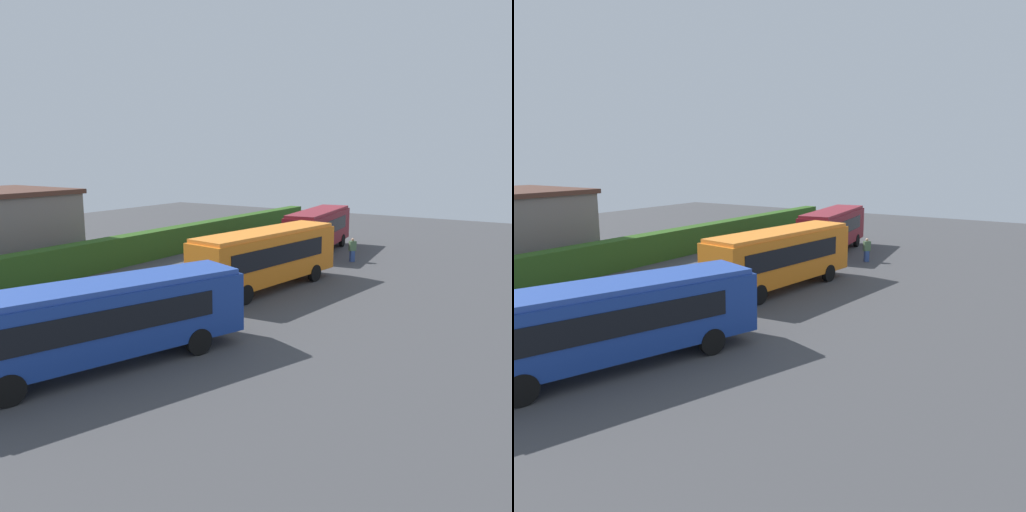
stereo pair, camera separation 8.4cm
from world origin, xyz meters
TOP-DOWN VIEW (x-y plane):
  - ground_plane at (0.00, 0.00)m, footprint 77.13×77.13m
  - bus_blue at (-10.77, -1.18)m, footprint 10.60×5.73m
  - bus_orange at (1.24, -0.45)m, footprint 10.12×3.64m
  - bus_maroon at (12.67, 2.01)m, footprint 9.52×3.66m
  - person_left at (8.61, 3.61)m, footprint 0.38×0.48m
  - person_center at (10.56, -1.61)m, footprint 0.53×0.50m
  - hedge_row at (0.00, 10.78)m, footprint 50.57×1.21m
  - traffic_cone at (5.47, 8.25)m, footprint 0.36×0.36m

SIDE VIEW (x-z plane):
  - ground_plane at x=0.00m, z-range 0.00..0.00m
  - traffic_cone at x=5.47m, z-range 0.00..0.60m
  - person_center at x=10.56m, z-range 0.03..1.67m
  - person_left at x=8.61m, z-range 0.05..1.83m
  - hedge_row at x=0.00m, z-range 0.00..1.96m
  - bus_blue at x=-10.77m, z-range 0.24..3.22m
  - bus_maroon at x=12.67m, z-range 0.24..3.41m
  - bus_orange at x=1.24m, z-range 0.24..3.49m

